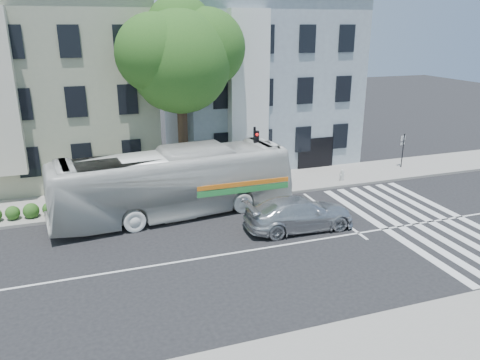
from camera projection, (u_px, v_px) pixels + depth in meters
name	position (u px, v px, depth m)	size (l,w,h in m)	color
ground	(229.00, 254.00, 20.23)	(120.00, 120.00, 0.00)	black
sidewalk_far	(187.00, 193.00, 27.39)	(80.00, 4.00, 0.15)	gray
building_left	(52.00, 90.00, 29.78)	(12.00, 10.00, 11.00)	gray
building_right	(257.00, 81.00, 34.12)	(12.00, 10.00, 11.00)	gray
street_tree	(180.00, 55.00, 25.61)	(7.30, 5.90, 11.10)	#2D2116
bus	(174.00, 183.00, 23.96)	(12.49, 2.92, 3.48)	silver
sedan	(299.00, 213.00, 22.54)	(5.38, 2.19, 1.56)	silver
hedge	(67.00, 207.00, 24.13)	(8.50, 0.84, 0.70)	#376420
traffic_signal	(255.00, 153.00, 25.79)	(0.43, 0.53, 4.15)	black
fire_hydrant	(342.00, 175.00, 29.22)	(0.41, 0.26, 0.72)	beige
far_sign_pole	(403.00, 146.00, 31.62)	(0.41, 0.22, 2.34)	black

